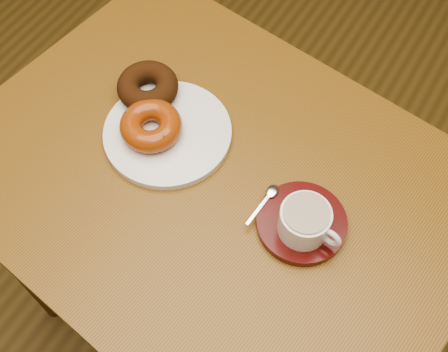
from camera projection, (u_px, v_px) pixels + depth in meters
The scene contains 7 objects.
cafe_table at pixel (215, 212), 1.06m from camera, with size 0.96×0.77×0.82m.
donut_plate at pixel (168, 133), 0.99m from camera, with size 0.23×0.23×0.01m, color silver.
donut_cinnamon at pixel (148, 86), 1.01m from camera, with size 0.11×0.11×0.04m, color #32190A.
donut_caramel at pixel (151, 126), 0.96m from camera, with size 0.15×0.15×0.04m.
saucer at pixel (301, 223), 0.90m from camera, with size 0.15×0.15×0.02m, color #3C0908.
coffee_cup at pixel (305, 221), 0.86m from camera, with size 0.11×0.08×0.06m.
teaspoon at pixel (270, 195), 0.91m from camera, with size 0.02×0.09×0.01m.
Camera 1 is at (0.50, -0.11, 1.64)m, focal length 45.00 mm.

